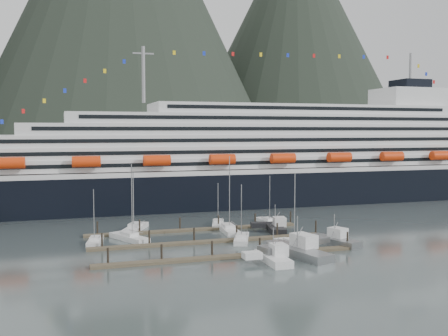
% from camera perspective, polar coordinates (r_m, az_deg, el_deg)
% --- Properties ---
extents(ground, '(1600.00, 1600.00, 0.00)m').
position_cam_1_polar(ground, '(104.32, 1.59, -8.30)').
color(ground, '#495656').
rests_on(ground, ground).
extents(mountains, '(870.00, 440.00, 420.00)m').
position_cam_1_polar(mountains, '(704.42, -10.42, 15.65)').
color(mountains, black).
rests_on(mountains, ground).
extents(cruise_ship, '(210.00, 30.40, 50.30)m').
position_cam_1_polar(cruise_ship, '(164.25, 5.29, 0.50)').
color(cruise_ship, black).
rests_on(cruise_ship, ground).
extents(dock_near, '(48.18, 2.28, 3.20)m').
position_cam_1_polar(dock_near, '(93.54, 0.71, -9.57)').
color(dock_near, '#4A3F2F').
rests_on(dock_near, ground).
extents(dock_mid, '(48.18, 2.28, 3.20)m').
position_cam_1_polar(dock_mid, '(105.66, -1.50, -7.96)').
color(dock_mid, '#4A3F2F').
rests_on(dock_mid, ground).
extents(dock_far, '(48.18, 2.28, 3.20)m').
position_cam_1_polar(dock_far, '(117.97, -3.24, -6.69)').
color(dock_far, '#4A3F2F').
rests_on(dock_far, ground).
extents(sailboat_a, '(3.96, 8.65, 11.33)m').
position_cam_1_polar(sailboat_a, '(107.99, -13.87, -7.77)').
color(sailboat_a, silver).
rests_on(sailboat_a, ground).
extents(sailboat_b, '(7.43, 11.00, 16.12)m').
position_cam_1_polar(sailboat_b, '(109.66, -10.27, -7.51)').
color(sailboat_b, silver).
rests_on(sailboat_b, ground).
extents(sailboat_c, '(6.14, 10.09, 12.14)m').
position_cam_1_polar(sailboat_c, '(107.07, 1.92, -7.74)').
color(sailboat_c, silver).
rests_on(sailboat_c, ground).
extents(sailboat_d, '(3.78, 12.52, 17.34)m').
position_cam_1_polar(sailboat_d, '(116.46, 0.45, -6.75)').
color(sailboat_d, silver).
rests_on(sailboat_d, ground).
extents(sailboat_e, '(7.51, 11.64, 13.78)m').
position_cam_1_polar(sailboat_e, '(119.42, -9.64, -6.54)').
color(sailboat_e, silver).
rests_on(sailboat_e, ground).
extents(sailboat_f, '(5.16, 9.33, 10.68)m').
position_cam_1_polar(sailboat_f, '(123.44, -0.65, -6.15)').
color(sailboat_f, silver).
rests_on(sailboat_f, ground).
extents(sailboat_g, '(3.40, 9.36, 11.96)m').
position_cam_1_polar(sailboat_g, '(127.55, 4.78, -5.83)').
color(sailboat_g, silver).
rests_on(sailboat_g, ground).
extents(sailboat_h, '(3.78, 9.68, 14.86)m').
position_cam_1_polar(sailboat_h, '(102.49, 7.38, -8.30)').
color(sailboat_h, silver).
rests_on(sailboat_h, ground).
extents(trawler_b, '(7.67, 10.06, 6.49)m').
position_cam_1_polar(trawler_b, '(90.81, 5.30, -9.65)').
color(trawler_b, silver).
rests_on(trawler_b, ground).
extents(trawler_c, '(11.63, 15.74, 7.82)m').
position_cam_1_polar(trawler_c, '(95.96, 7.88, -8.85)').
color(trawler_c, gray).
rests_on(trawler_c, ground).
extents(trawler_d, '(9.42, 11.54, 6.58)m').
position_cam_1_polar(trawler_d, '(106.27, 11.85, -7.68)').
color(trawler_d, gray).
rests_on(trawler_d, ground).
extents(trawler_e, '(8.17, 10.56, 6.53)m').
position_cam_1_polar(trawler_e, '(117.82, 5.51, -6.44)').
color(trawler_e, black).
rests_on(trawler_e, ground).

